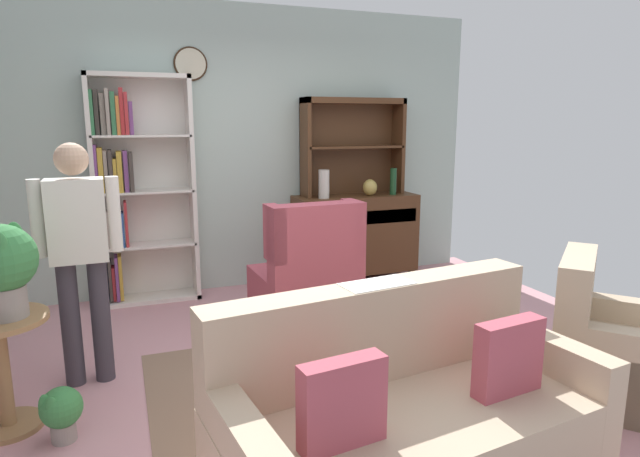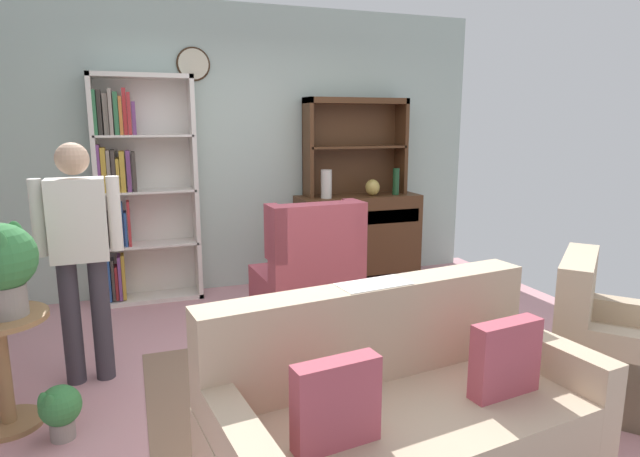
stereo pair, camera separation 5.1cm
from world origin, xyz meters
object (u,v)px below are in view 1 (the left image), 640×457
(bottle_wine, at_px, (393,181))
(coffee_table, at_px, (371,346))
(sideboard, at_px, (355,233))
(potted_plant_large, at_px, (1,264))
(vase_tall, at_px, (324,184))
(wingback_chair, at_px, (307,278))
(couch_floral, at_px, (406,419))
(armchair_floral, at_px, (616,353))
(bookshelf, at_px, (133,188))
(vase_round, at_px, (370,187))
(book_stack, at_px, (367,326))
(person_reading, at_px, (79,247))
(sideboard_hutch, at_px, (352,133))
(plant_stand, at_px, (1,361))
(potted_plant_small, at_px, (61,411))

(bottle_wine, xyz_separation_m, coffee_table, (-1.35, -2.27, -0.71))
(sideboard, distance_m, potted_plant_large, 3.55)
(vase_tall, height_order, wingback_chair, vase_tall)
(sideboard, distance_m, couch_floral, 3.29)
(vase_tall, bearing_deg, potted_plant_large, -143.65)
(armchair_floral, bearing_deg, sideboard, 99.33)
(armchair_floral, relative_size, wingback_chair, 1.03)
(potted_plant_large, bearing_deg, bookshelf, 70.27)
(vase_round, distance_m, book_stack, 2.53)
(wingback_chair, bearing_deg, vase_tall, 61.31)
(wingback_chair, distance_m, coffee_table, 1.38)
(sideboard, relative_size, person_reading, 0.83)
(sideboard_hutch, bearing_deg, vase_round, -53.52)
(vase_round, distance_m, armchair_floral, 2.90)
(vase_tall, relative_size, potted_plant_large, 0.56)
(plant_stand, bearing_deg, couch_floral, -31.88)
(book_stack, bearing_deg, potted_plant_large, 170.19)
(couch_floral, bearing_deg, bookshelf, 108.70)
(bottle_wine, relative_size, armchair_floral, 0.26)
(bottle_wine, bearing_deg, bookshelf, 176.21)
(sideboard, xyz_separation_m, vase_tall, (-0.39, -0.08, 0.55))
(bookshelf, relative_size, vase_round, 12.35)
(bottle_wine, xyz_separation_m, couch_floral, (-1.52, -3.00, -0.75))
(vase_round, xyz_separation_m, armchair_floral, (0.34, -2.79, -0.72))
(couch_floral, bearing_deg, wingback_chair, 83.43)
(sideboard_hutch, bearing_deg, person_reading, -148.15)
(sideboard_hutch, relative_size, couch_floral, 0.58)
(wingback_chair, height_order, potted_plant_small, wingback_chair)
(person_reading, bearing_deg, vase_round, 27.77)
(armchair_floral, bearing_deg, vase_tall, 107.20)
(plant_stand, bearing_deg, vase_round, 30.90)
(vase_tall, relative_size, bottle_wine, 1.02)
(sideboard_hutch, bearing_deg, plant_stand, -145.65)
(potted_plant_large, height_order, coffee_table, potted_plant_large)
(potted_plant_large, bearing_deg, couch_floral, -32.29)
(person_reading, bearing_deg, wingback_chair, 16.67)
(couch_floral, distance_m, plant_stand, 2.19)
(sideboard, xyz_separation_m, couch_floral, (-1.13, -3.09, -0.20))
(vase_round, height_order, coffee_table, vase_round)
(sideboard, distance_m, armchair_floral, 2.90)
(person_reading, relative_size, coffee_table, 1.95)
(couch_floral, height_order, potted_plant_small, couch_floral)
(vase_round, relative_size, plant_stand, 0.26)
(bookshelf, xyz_separation_m, plant_stand, (-0.79, -2.01, -0.68))
(bottle_wine, bearing_deg, sideboard, 167.11)
(person_reading, relative_size, book_stack, 7.42)
(bottle_wine, bearing_deg, wingback_chair, -144.89)
(sideboard_hutch, height_order, person_reading, sideboard_hutch)
(sideboard, distance_m, plant_stand, 3.56)
(vase_round, height_order, book_stack, vase_round)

